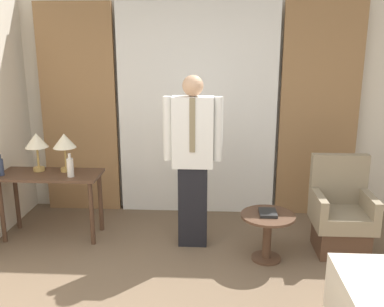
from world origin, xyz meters
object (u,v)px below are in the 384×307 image
Objects in this scene: desk at (51,185)px; table_lamp_left at (36,142)px; side_table at (267,229)px; book at (268,213)px; table_lamp_right at (64,143)px; person at (193,155)px; bottle_by_lamp at (70,167)px; bottle_near_edge at (1,167)px; armchair at (341,218)px.

table_lamp_left is at bearing 148.87° from desk.
book reaches higher than side_table.
person is at bearing -8.43° from table_lamp_right.
bottle_by_lamp is 0.47× the size of side_table.
bottle_near_edge is 2.06m from person.
book is at bearing -11.24° from table_lamp_left.
bottle_near_edge is 1.08× the size of book.
table_lamp_left is 0.31m from table_lamp_right.
desk is 2.60× the size of table_lamp_left.
person is at bearing -0.68° from bottle_near_edge.
table_lamp_right is at bearing 171.57° from person.
desk is 0.61× the size of person.
bottle_near_edge is (-0.65, -0.18, -0.23)m from table_lamp_right.
bottle_near_edge is (-0.34, -0.18, -0.23)m from table_lamp_left.
desk is at bearing 175.79° from person.
bottle_near_edge is 0.13× the size of person.
desk is 1.62m from person.
desk is at bearing 170.01° from side_table.
bottle_near_edge reaches higher than side_table.
armchair is (1.53, -0.05, -0.63)m from person.
table_lamp_right reaches higher than book.
table_lamp_right is at bearing 120.65° from bottle_by_lamp.
bottle_by_lamp is 1.31m from person.
table_lamp_left reaches higher than desk.
person is at bearing 158.78° from side_table.
person reaches higher than desk.
desk reaches higher than book.
bottle_near_edge is at bearing 179.90° from bottle_by_lamp.
table_lamp_left reaches higher than book.
table_lamp_right is at bearing 166.94° from side_table.
desk is 0.49m from table_lamp_left.
book is at bearing -163.21° from armchair.
desk is at bearing -31.13° from table_lamp_left.
bottle_by_lamp is at bearing 171.25° from side_table.
side_table is (-0.78, -0.25, -0.03)m from armchair.
person is (1.72, -0.21, -0.06)m from table_lamp_left.
armchair is (2.83, -0.07, -0.47)m from bottle_by_lamp.
desk is at bearing -148.87° from table_lamp_right.
desk is 4.76× the size of bottle_near_edge.
bottle_by_lamp is at bearing -23.85° from table_lamp_left.
book is (2.05, -0.31, -0.34)m from bottle_by_lamp.
table_lamp_left is at bearing 28.84° from bottle_near_edge.
bottle_near_edge is 3.62m from armchair.
table_lamp_left is 0.51m from bottle_by_lamp.
desk is 5.12× the size of book.
table_lamp_right is 1.83× the size of bottle_near_edge.
book is (2.32, -0.40, -0.11)m from desk.
person is 8.40× the size of book.
person reaches higher than side_table.
table_lamp_left is 0.23× the size of person.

